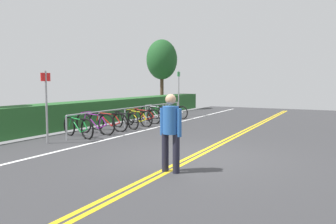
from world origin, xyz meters
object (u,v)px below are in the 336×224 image
(bicycle_5, at_px, (144,116))
(bicycle_6, at_px, (156,113))
(pedestrian, at_px, (171,128))
(bike_rack, at_px, (136,111))
(sign_post_near, at_px, (46,100))
(bicycle_3, at_px, (125,120))
(bicycle_0, at_px, (78,127))
(bicycle_2, at_px, (108,121))
(sign_post_far, at_px, (179,89))
(tree_mid, at_px, (162,60))
(bicycle_4, at_px, (137,118))
(bicycle_7, at_px, (164,112))
(bicycle_1, at_px, (95,123))
(bicycle_8, at_px, (174,112))

(bicycle_5, bearing_deg, bicycle_6, -6.43)
(pedestrian, bearing_deg, bicycle_6, 31.88)
(bike_rack, bearing_deg, sign_post_near, 179.15)
(bicycle_5, bearing_deg, bicycle_3, -173.79)
(bicycle_0, height_order, bicycle_2, bicycle_2)
(sign_post_near, relative_size, sign_post_far, 0.88)
(bicycle_0, bearing_deg, bike_rack, -0.95)
(bicycle_0, bearing_deg, tree_mid, 15.48)
(bicycle_3, relative_size, bicycle_4, 0.96)
(bike_rack, xyz_separation_m, bicycle_7, (2.63, 0.08, -0.27))
(bicycle_0, height_order, sign_post_far, sign_post_far)
(bicycle_4, bearing_deg, bicycle_1, 176.46)
(bicycle_8, bearing_deg, tree_mid, 35.13)
(bicycle_0, bearing_deg, bicycle_3, -3.41)
(bike_rack, height_order, bicycle_8, bike_rack)
(bicycle_5, relative_size, pedestrian, 1.04)
(tree_mid, bearing_deg, bicycle_1, -163.29)
(bike_rack, height_order, bicycle_3, bike_rack)
(bicycle_3, bearing_deg, bicycle_2, 166.33)
(bike_rack, distance_m, bicycle_1, 2.55)
(bicycle_7, bearing_deg, bicycle_8, -12.46)
(bicycle_1, relative_size, bicycle_8, 1.10)
(pedestrian, bearing_deg, sign_post_far, 25.10)
(bike_rack, xyz_separation_m, bicycle_6, (1.64, -0.00, -0.23))
(sign_post_far, bearing_deg, bicycle_3, -177.61)
(sign_post_near, distance_m, sign_post_far, 8.94)
(bicycle_5, distance_m, bicycle_8, 2.62)
(bicycle_2, bearing_deg, tree_mid, 17.64)
(bicycle_2, xyz_separation_m, bicycle_3, (0.81, -0.20, -0.02))
(bicycle_4, bearing_deg, bicycle_2, 172.15)
(bicycle_1, bearing_deg, bicycle_4, -3.54)
(sign_post_far, bearing_deg, bicycle_1, -179.22)
(bicycle_0, height_order, bicycle_3, bicycle_0)
(bicycle_0, relative_size, pedestrian, 1.09)
(bicycle_5, height_order, sign_post_far, sign_post_far)
(bike_rack, xyz_separation_m, bicycle_8, (3.40, -0.09, -0.28))
(tree_mid, bearing_deg, bicycle_6, -153.44)
(bicycle_3, xyz_separation_m, pedestrian, (-4.80, -4.47, 0.57))
(bicycle_3, bearing_deg, sign_post_far, 2.39)
(bicycle_0, distance_m, tree_mid, 12.26)
(bicycle_2, bearing_deg, pedestrian, -130.45)
(bicycle_5, relative_size, tree_mid, 0.35)
(bike_rack, height_order, bicycle_1, bike_rack)
(bicycle_2, height_order, bicycle_7, bicycle_2)
(tree_mid, bearing_deg, bicycle_4, -157.74)
(bike_rack, bearing_deg, bicycle_7, 1.79)
(bike_rack, relative_size, bicycle_3, 4.96)
(bicycle_0, height_order, bicycle_4, bicycle_0)
(bicycle_1, relative_size, bicycle_5, 1.14)
(bicycle_1, height_order, bicycle_5, bicycle_1)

